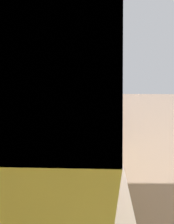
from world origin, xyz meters
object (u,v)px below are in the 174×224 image
Objects in this scene: oven_range at (90,107)px; microwave at (87,125)px; bowl at (94,112)px; kettle at (98,176)px.

oven_range is 2.04× the size of microwave.
kettle is at bearing 180.00° from bowl.
bowl is at bearing -177.64° from oven_range.
microwave is 0.61m from kettle.
microwave is 3.91× the size of bowl.
bowl is 0.78× the size of kettle.
microwave reaches higher than kettle.
kettle is at bearing -178.86° from oven_range.
bowl is (0.48, -0.09, -0.13)m from microwave.
microwave is 3.04× the size of kettle.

